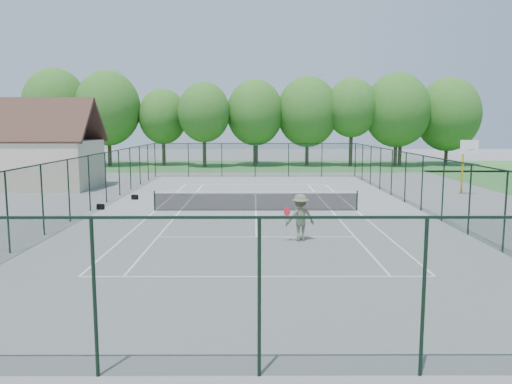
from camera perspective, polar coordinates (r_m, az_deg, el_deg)
ground at (r=27.14m, az=-0.02°, el=-2.16°), size 140.00×140.00×0.00m
grass_far at (r=56.93m, az=-0.12°, el=3.01°), size 80.00×16.00×0.01m
court_lines at (r=27.14m, az=-0.02°, el=-2.15°), size 11.05×23.85×0.01m
tennis_net at (r=27.05m, az=-0.02°, el=-0.95°), size 11.08×0.08×1.10m
fence_enclosure at (r=26.92m, az=-0.02°, el=1.12°), size 18.05×36.05×3.02m
utility_building at (r=40.07m, az=-23.70°, el=4.87°), size 8.60×6.27×6.63m
tree_line_far at (r=56.76m, az=-0.12°, el=9.05°), size 39.40×6.40×9.70m
basketball_goal at (r=36.12m, az=22.89°, el=3.79°), size 1.20×1.43×3.65m
sports_bag_a at (r=28.82m, az=-17.34°, el=-1.62°), size 0.43×0.34×0.30m
sports_bag_b at (r=32.12m, az=-13.68°, el=-0.57°), size 0.44×0.34×0.30m
tennis_player at (r=20.12m, az=5.08°, el=-2.92°), size 1.98×1.02×1.89m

